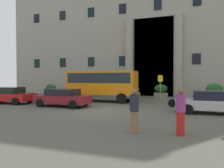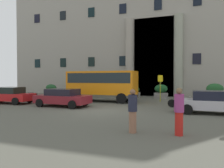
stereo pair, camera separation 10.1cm
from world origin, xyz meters
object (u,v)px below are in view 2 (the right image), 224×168
Objects in this scene: hedge_planter_far_east at (161,92)px; hedge_planter_east at (51,90)px; orange_minibus at (102,84)px; motorcycle_near_kerb at (181,102)px; bus_stop_sign at (160,85)px; hedge_planter_west at (133,92)px; parked_sedan_second at (214,102)px; motorcycle_far_end at (32,96)px; parked_hatchback_near at (8,95)px; pedestrian_man_crossing at (179,111)px; hedge_planter_far_west at (215,92)px; parked_compact_extra at (63,97)px; hedge_planter_entrance_right at (72,90)px; pedestrian_woman_with_bag at (133,111)px; scooter_by_planter at (58,97)px.

hedge_planter_far_east is 14.42m from hedge_planter_east.
motorcycle_near_kerb is (7.11, -2.20, -1.23)m from orange_minibus.
hedge_planter_east is 18.19m from motorcycle_near_kerb.
hedge_planter_far_east is 0.76× the size of motorcycle_near_kerb.
bus_stop_sign is 1.62× the size of hedge_planter_west.
parked_sedan_second reaches higher than motorcycle_far_end.
parked_hatchback_near is 2.51× the size of pedestrian_man_crossing.
hedge_planter_far_west is at bearing 34.97° from bus_stop_sign.
parked_hatchback_near reaches higher than motorcycle_far_end.
parked_compact_extra is at bearing -178.24° from parked_sedan_second.
pedestrian_man_crossing is at bearing -48.76° from hedge_planter_entrance_right.
parked_hatchback_near reaches higher than hedge_planter_west.
hedge_planter_far_west is at bearing -0.69° from hedge_planter_east.
hedge_planter_west is 0.35× the size of parked_compact_extra.
pedestrian_man_crossing reaches higher than hedge_planter_east.
hedge_planter_far_west is at bearing 3.29° from hedge_planter_west.
parked_compact_extra is at bearing -108.54° from orange_minibus.
hedge_planter_entrance_right is 19.53m from pedestrian_woman_with_bag.
scooter_by_planter is 1.12× the size of pedestrian_woman_with_bag.
hedge_planter_entrance_right is 0.73× the size of scooter_by_planter.
scooter_by_planter is 11.99m from pedestrian_woman_with_bag.
hedge_planter_entrance_right is at bearing 95.27° from scooter_by_planter.
parked_hatchback_near is 15.44m from pedestrian_man_crossing.
hedge_planter_far_east is at bearing -2.59° from hedge_planter_entrance_right.
hedge_planter_west is (-3.33, 3.05, -0.89)m from bus_stop_sign.
pedestrian_man_crossing reaches higher than parked_sedan_second.
parked_sedan_second is (16.19, -0.13, -0.01)m from parked_hatchback_near.
orange_minibus reaches higher than hedge_planter_west.
hedge_planter_far_west is at bearing 17.00° from motorcycle_far_end.
motorcycle_far_end is (-11.25, -6.98, -0.28)m from hedge_planter_far_east.
parked_compact_extra is 2.15× the size of motorcycle_near_kerb.
bus_stop_sign is at bearing -14.42° from hedge_planter_east.
scooter_by_planter is at bearing 25.79° from parked_hatchback_near.
parked_hatchback_near is at bearing -76.24° from hedge_planter_east.
motorcycle_far_end is (-13.40, 0.09, -0.00)m from motorcycle_near_kerb.
hedge_planter_far_east is 0.87× the size of pedestrian_woman_with_bag.
bus_stop_sign is 1.24× the size of motorcycle_near_kerb.
hedge_planter_east is 9.73m from parked_hatchback_near.
hedge_planter_west is 0.78× the size of scooter_by_planter.
pedestrian_woman_with_bag is at bearing -28.73° from parked_hatchback_near.
scooter_by_planter is at bearing -68.77° from hedge_planter_entrance_right.
bus_stop_sign is at bearing -18.27° from hedge_planter_entrance_right.
parked_compact_extra is (-11.80, -9.47, -0.10)m from hedge_planter_far_west.
orange_minibus is 4.74m from parked_compact_extra.
hedge_planter_far_east is 0.92× the size of hedge_planter_east.
parked_sedan_second is (9.05, -4.26, -0.97)m from orange_minibus.
parked_compact_extra is 8.91m from motorcycle_near_kerb.
hedge_planter_east reaches higher than hedge_planter_entrance_right.
parked_compact_extra is (5.62, -0.25, -0.02)m from parked_hatchback_near.
hedge_planter_west is at bearing 138.31° from motorcycle_near_kerb.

